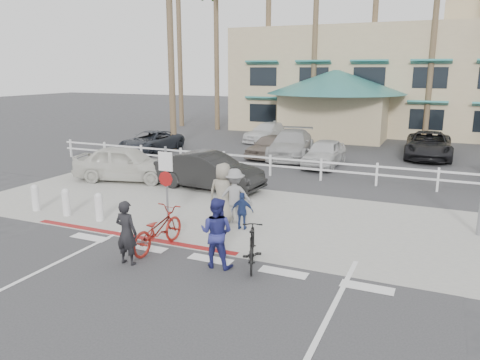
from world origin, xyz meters
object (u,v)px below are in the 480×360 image
at_px(bike_black, 252,247).
at_px(car_white_sedan, 209,171).
at_px(bike_red, 158,229).
at_px(sign_post, 167,184).
at_px(car_red_compact, 126,163).

height_order(bike_black, car_white_sedan, car_white_sedan).
bearing_deg(car_white_sedan, bike_red, -159.25).
relative_size(sign_post, bike_black, 1.62).
height_order(bike_red, bike_black, bike_red).
bearing_deg(car_red_compact, sign_post, -146.24).
height_order(sign_post, car_white_sedan, sign_post).
xyz_separation_m(bike_black, car_red_compact, (-8.72, 6.43, 0.24)).
xyz_separation_m(sign_post, car_red_compact, (-5.27, 4.86, -0.67)).
bearing_deg(car_white_sedan, car_red_compact, 97.40).
xyz_separation_m(bike_black, car_white_sedan, (-4.63, 6.58, 0.22)).
xyz_separation_m(bike_red, car_white_sedan, (-1.80, 6.51, 0.19)).
xyz_separation_m(sign_post, bike_black, (3.46, -1.57, -0.91)).
distance_m(bike_black, car_white_sedan, 8.05).
bearing_deg(car_red_compact, bike_red, -150.70).
bearing_deg(sign_post, bike_red, -67.32).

